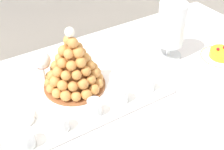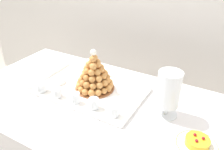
{
  "view_description": "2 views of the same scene",
  "coord_description": "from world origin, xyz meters",
  "px_view_note": "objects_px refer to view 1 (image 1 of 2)",
  "views": [
    {
      "loc": [
        -0.49,
        -0.76,
        1.56
      ],
      "look_at": [
        -0.04,
        -0.04,
        0.91
      ],
      "focal_mm": 49.04,
      "sensor_mm": 36.0,
      "label": 1
    },
    {
      "loc": [
        0.55,
        -0.88,
        1.56
      ],
      "look_at": [
        0.04,
        0.01,
        0.99
      ],
      "focal_mm": 36.81,
      "sensor_mm": 36.0,
      "label": 2
    }
  ],
  "objects_px": {
    "dessert_cup_left": "(25,139)",
    "fruit_tart_plate": "(221,55)",
    "croquembouche": "(73,66)",
    "creme_brulee_ramekin": "(20,117)",
    "dessert_cup_right": "(149,84)",
    "macaron_goblet": "(172,25)",
    "serving_tray": "(75,92)",
    "dessert_cup_centre": "(95,108)",
    "dessert_cup_mid_right": "(121,95)",
    "wine_glass": "(42,62)",
    "dessert_cup_mid_left": "(62,123)"
  },
  "relations": [
    {
      "from": "dessert_cup_mid_right",
      "to": "dessert_cup_right",
      "type": "relative_size",
      "value": 1.03
    },
    {
      "from": "dessert_cup_left",
      "to": "dessert_cup_mid_left",
      "type": "relative_size",
      "value": 1.12
    },
    {
      "from": "dessert_cup_mid_right",
      "to": "wine_glass",
      "type": "bearing_deg",
      "value": 129.35
    },
    {
      "from": "croquembouche",
      "to": "creme_brulee_ramekin",
      "type": "bearing_deg",
      "value": -164.58
    },
    {
      "from": "creme_brulee_ramekin",
      "to": "fruit_tart_plate",
      "type": "distance_m",
      "value": 0.88
    },
    {
      "from": "dessert_cup_centre",
      "to": "creme_brulee_ramekin",
      "type": "relative_size",
      "value": 0.62
    },
    {
      "from": "dessert_cup_centre",
      "to": "wine_glass",
      "type": "relative_size",
      "value": 0.39
    },
    {
      "from": "dessert_cup_left",
      "to": "dessert_cup_mid_left",
      "type": "bearing_deg",
      "value": 1.23
    },
    {
      "from": "dessert_cup_right",
      "to": "wine_glass",
      "type": "xyz_separation_m",
      "value": [
        -0.32,
        0.24,
        0.08
      ]
    },
    {
      "from": "dessert_cup_left",
      "to": "wine_glass",
      "type": "relative_size",
      "value": 0.39
    },
    {
      "from": "dessert_cup_centre",
      "to": "fruit_tart_plate",
      "type": "height_order",
      "value": "dessert_cup_centre"
    },
    {
      "from": "fruit_tart_plate",
      "to": "macaron_goblet",
      "type": "bearing_deg",
      "value": 143.09
    },
    {
      "from": "dessert_cup_left",
      "to": "macaron_goblet",
      "type": "bearing_deg",
      "value": 12.78
    },
    {
      "from": "dessert_cup_right",
      "to": "wine_glass",
      "type": "height_order",
      "value": "wine_glass"
    },
    {
      "from": "serving_tray",
      "to": "dessert_cup_left",
      "type": "xyz_separation_m",
      "value": [
        -0.24,
        -0.15,
        0.03
      ]
    },
    {
      "from": "wine_glass",
      "to": "macaron_goblet",
      "type": "bearing_deg",
      "value": -9.62
    },
    {
      "from": "dessert_cup_mid_left",
      "to": "croquembouche",
      "type": "bearing_deg",
      "value": 52.76
    },
    {
      "from": "dessert_cup_right",
      "to": "fruit_tart_plate",
      "type": "xyz_separation_m",
      "value": [
        0.41,
        0.01,
        -0.02
      ]
    },
    {
      "from": "dessert_cup_centre",
      "to": "dessert_cup_right",
      "type": "distance_m",
      "value": 0.24
    },
    {
      "from": "serving_tray",
      "to": "macaron_goblet",
      "type": "bearing_deg",
      "value": 1.59
    },
    {
      "from": "creme_brulee_ramekin",
      "to": "wine_glass",
      "type": "bearing_deg",
      "value": 43.07
    },
    {
      "from": "dessert_cup_left",
      "to": "wine_glass",
      "type": "height_order",
      "value": "wine_glass"
    },
    {
      "from": "dessert_cup_left",
      "to": "fruit_tart_plate",
      "type": "xyz_separation_m",
      "value": [
        0.9,
        0.02,
        -0.02
      ]
    },
    {
      "from": "dessert_cup_centre",
      "to": "dessert_cup_right",
      "type": "xyz_separation_m",
      "value": [
        0.24,
        0.01,
        -0.0
      ]
    },
    {
      "from": "dessert_cup_centre",
      "to": "fruit_tart_plate",
      "type": "xyz_separation_m",
      "value": [
        0.65,
        0.01,
        -0.02
      ]
    },
    {
      "from": "dessert_cup_mid_left",
      "to": "macaron_goblet",
      "type": "bearing_deg",
      "value": 15.1
    },
    {
      "from": "dessert_cup_mid_right",
      "to": "serving_tray",
      "type": "bearing_deg",
      "value": 132.33
    },
    {
      "from": "croquembouche",
      "to": "creme_brulee_ramekin",
      "type": "height_order",
      "value": "croquembouche"
    },
    {
      "from": "dessert_cup_right",
      "to": "creme_brulee_ramekin",
      "type": "distance_m",
      "value": 0.48
    },
    {
      "from": "croquembouche",
      "to": "dessert_cup_centre",
      "type": "bearing_deg",
      "value": -93.36
    },
    {
      "from": "serving_tray",
      "to": "dessert_cup_mid_right",
      "type": "bearing_deg",
      "value": -47.67
    },
    {
      "from": "serving_tray",
      "to": "fruit_tart_plate",
      "type": "distance_m",
      "value": 0.67
    },
    {
      "from": "dessert_cup_left",
      "to": "serving_tray",
      "type": "bearing_deg",
      "value": 31.55
    },
    {
      "from": "dessert_cup_centre",
      "to": "dessert_cup_mid_right",
      "type": "distance_m",
      "value": 0.11
    },
    {
      "from": "croquembouche",
      "to": "wine_glass",
      "type": "distance_m",
      "value": 0.12
    },
    {
      "from": "dessert_cup_right",
      "to": "wine_glass",
      "type": "bearing_deg",
      "value": 143.2
    },
    {
      "from": "wine_glass",
      "to": "dessert_cup_mid_left",
      "type": "bearing_deg",
      "value": -100.03
    },
    {
      "from": "dessert_cup_left",
      "to": "dessert_cup_centre",
      "type": "relative_size",
      "value": 1.0
    },
    {
      "from": "dessert_cup_centre",
      "to": "dessert_cup_mid_left",
      "type": "bearing_deg",
      "value": -178.28
    },
    {
      "from": "serving_tray",
      "to": "creme_brulee_ramekin",
      "type": "height_order",
      "value": "creme_brulee_ramekin"
    },
    {
      "from": "croquembouche",
      "to": "dessert_cup_centre",
      "type": "xyz_separation_m",
      "value": [
        -0.01,
        -0.17,
        -0.07
      ]
    },
    {
      "from": "serving_tray",
      "to": "creme_brulee_ramekin",
      "type": "distance_m",
      "value": 0.23
    },
    {
      "from": "dessert_cup_mid_left",
      "to": "dessert_cup_mid_right",
      "type": "height_order",
      "value": "dessert_cup_mid_right"
    },
    {
      "from": "dessert_cup_mid_left",
      "to": "creme_brulee_ramekin",
      "type": "distance_m",
      "value": 0.15
    },
    {
      "from": "dessert_cup_mid_right",
      "to": "macaron_goblet",
      "type": "distance_m",
      "value": 0.39
    },
    {
      "from": "croquembouche",
      "to": "dessert_cup_right",
      "type": "relative_size",
      "value": 4.47
    },
    {
      "from": "croquembouche",
      "to": "dessert_cup_mid_right",
      "type": "xyz_separation_m",
      "value": [
        0.1,
        -0.17,
        -0.07
      ]
    },
    {
      "from": "dessert_cup_left",
      "to": "fruit_tart_plate",
      "type": "height_order",
      "value": "dessert_cup_left"
    },
    {
      "from": "serving_tray",
      "to": "creme_brulee_ramekin",
      "type": "bearing_deg",
      "value": -171.55
    },
    {
      "from": "creme_brulee_ramekin",
      "to": "dessert_cup_left",
      "type": "bearing_deg",
      "value": -99.57
    }
  ]
}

